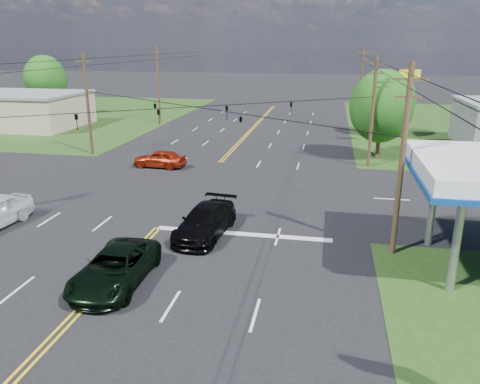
% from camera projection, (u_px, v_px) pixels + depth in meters
% --- Properties ---
extents(ground, '(280.00, 280.00, 0.00)m').
position_uv_depth(ground, '(196.00, 188.00, 34.72)').
color(ground, black).
rests_on(ground, ground).
extents(grass_nw, '(46.00, 48.00, 0.03)m').
position_uv_depth(grass_nw, '(32.00, 114.00, 70.92)').
color(grass_nw, '#213C13').
rests_on(grass_nw, ground).
extents(stop_bar, '(10.00, 0.50, 0.02)m').
position_uv_depth(stop_bar, '(242.00, 234.00, 26.34)').
color(stop_bar, silver).
rests_on(stop_bar, ground).
extents(retail_nw, '(16.00, 11.00, 4.00)m').
position_uv_depth(retail_nw, '(18.00, 111.00, 60.06)').
color(retail_nw, tan).
rests_on(retail_nw, ground).
extents(pole_se, '(1.60, 0.28, 9.50)m').
position_uv_depth(pole_se, '(402.00, 160.00, 22.48)').
color(pole_se, '#3D2A19').
rests_on(pole_se, ground).
extents(pole_nw, '(1.60, 0.28, 9.50)m').
position_uv_depth(pole_nw, '(88.00, 103.00, 43.97)').
color(pole_nw, '#3D2A19').
rests_on(pole_nw, ground).
extents(pole_ne, '(1.60, 0.28, 9.50)m').
position_uv_depth(pole_ne, '(373.00, 110.00, 39.33)').
color(pole_ne, '#3D2A19').
rests_on(pole_ne, ground).
extents(pole_left_far, '(1.60, 0.28, 10.00)m').
position_uv_depth(pole_left_far, '(158.00, 84.00, 61.68)').
color(pole_left_far, '#3D2A19').
rests_on(pole_left_far, ground).
extents(pole_right_far, '(1.60, 0.28, 10.00)m').
position_uv_depth(pole_right_far, '(361.00, 87.00, 57.03)').
color(pole_right_far, '#3D2A19').
rests_on(pole_right_far, ground).
extents(span_wire_signals, '(26.00, 18.00, 1.13)m').
position_uv_depth(span_wire_signals, '(194.00, 107.00, 32.90)').
color(span_wire_signals, black).
rests_on(span_wire_signals, ground).
extents(power_lines, '(26.04, 100.00, 0.64)m').
position_uv_depth(power_lines, '(184.00, 70.00, 30.24)').
color(power_lines, black).
rests_on(power_lines, ground).
extents(tree_right_a, '(5.70, 5.70, 8.18)m').
position_uv_depth(tree_right_a, '(381.00, 106.00, 41.97)').
color(tree_right_a, '#3D2A19').
rests_on(tree_right_a, ground).
extents(tree_right_b, '(4.94, 4.94, 7.09)m').
position_uv_depth(tree_right_b, '(394.00, 99.00, 52.95)').
color(tree_right_b, '#3D2A19').
rests_on(tree_right_b, ground).
extents(tree_far_l, '(6.08, 6.08, 8.72)m').
position_uv_depth(tree_far_l, '(45.00, 79.00, 68.81)').
color(tree_far_l, '#3D2A19').
rests_on(tree_far_l, ground).
extents(pickup_dkgreen, '(2.67, 5.68, 1.57)m').
position_uv_depth(pickup_dkgreen, '(115.00, 268.00, 20.68)').
color(pickup_dkgreen, black).
rests_on(pickup_dkgreen, ground).
extents(suv_black, '(2.89, 5.87, 1.64)m').
position_uv_depth(suv_black, '(205.00, 221.00, 25.98)').
color(suv_black, black).
rests_on(suv_black, ground).
extents(sedan_red, '(4.58, 2.04, 1.53)m').
position_uv_depth(sedan_red, '(160.00, 159.00, 40.36)').
color(sedan_red, maroon).
rests_on(sedan_red, ground).
extents(sedan_far, '(4.71, 2.14, 1.34)m').
position_uv_depth(sedan_far, '(455.00, 173.00, 36.22)').
color(sedan_far, '#AAAAAF').
rests_on(sedan_far, ground).
extents(polesign_ne, '(2.16, 0.75, 7.86)m').
position_uv_depth(polesign_ne, '(408.00, 87.00, 46.63)').
color(polesign_ne, '#A5A5AA').
rests_on(polesign_ne, ground).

